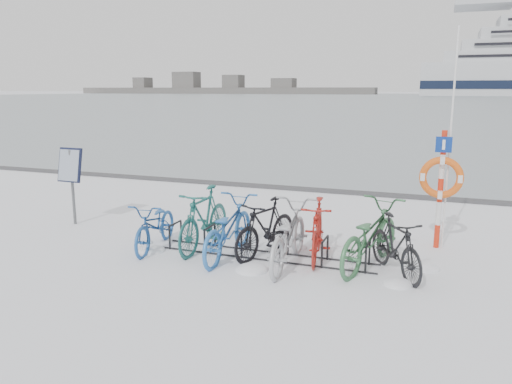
% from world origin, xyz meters
% --- Properties ---
extents(ground, '(900.00, 900.00, 0.00)m').
position_xyz_m(ground, '(0.00, 0.00, 0.00)').
color(ground, white).
rests_on(ground, ground).
extents(ice_sheet, '(400.00, 298.00, 0.02)m').
position_xyz_m(ice_sheet, '(0.00, 155.00, 0.01)').
color(ice_sheet, '#95A1A8').
rests_on(ice_sheet, ground).
extents(quay_edge, '(400.00, 0.25, 0.10)m').
position_xyz_m(quay_edge, '(0.00, 5.90, 0.05)').
color(quay_edge, '#3F3F42').
rests_on(quay_edge, ground).
extents(bike_rack, '(4.00, 0.48, 0.46)m').
position_xyz_m(bike_rack, '(0.00, 0.00, 0.18)').
color(bike_rack, black).
rests_on(bike_rack, ground).
extents(info_board, '(0.57, 0.23, 1.69)m').
position_xyz_m(info_board, '(-4.67, 0.59, 1.22)').
color(info_board, '#595B5E').
rests_on(info_board, ground).
extents(lifebuoy_station, '(0.77, 0.22, 4.00)m').
position_xyz_m(lifebuoy_station, '(2.86, 1.56, 1.34)').
color(lifebuoy_station, red).
rests_on(lifebuoy_station, ground).
extents(shoreline, '(180.00, 12.00, 9.50)m').
position_xyz_m(shoreline, '(-122.02, 260.00, 2.79)').
color(shoreline, '#4D4D4D').
rests_on(shoreline, ground).
extents(bike_0, '(0.89, 1.86, 0.94)m').
position_xyz_m(bike_0, '(-2.10, -0.19, 0.47)').
color(bike_0, '#205298').
rests_on(bike_0, ground).
extents(bike_1, '(0.58, 1.98, 1.18)m').
position_xyz_m(bike_1, '(-1.23, 0.09, 0.59)').
color(bike_1, '#1D5E59').
rests_on(bike_1, ground).
extents(bike_2, '(0.74, 2.08, 1.09)m').
position_xyz_m(bike_2, '(-0.64, -0.18, 0.54)').
color(bike_2, '#2B6BBA').
rests_on(bike_2, ground).
extents(bike_3, '(1.00, 1.82, 1.06)m').
position_xyz_m(bike_3, '(-0.03, 0.13, 0.53)').
color(bike_3, black).
rests_on(bike_3, ground).
extents(bike_4, '(0.80, 2.12, 1.10)m').
position_xyz_m(bike_4, '(0.49, -0.25, 0.55)').
color(bike_4, '#A7A9AE').
rests_on(bike_4, ground).
extents(bike_5, '(0.77, 1.84, 1.07)m').
position_xyz_m(bike_5, '(0.88, 0.27, 0.54)').
color(bike_5, '#AE2019').
rests_on(bike_5, ground).
extents(bike_6, '(1.30, 2.28, 1.13)m').
position_xyz_m(bike_6, '(1.79, 0.16, 0.57)').
color(bike_6, '#366C42').
rests_on(bike_6, ground).
extents(bike_7, '(1.29, 1.63, 0.99)m').
position_xyz_m(bike_7, '(2.24, -0.05, 0.49)').
color(bike_7, black).
rests_on(bike_7, ground).
extents(snow_drifts, '(5.60, 1.84, 0.19)m').
position_xyz_m(snow_drifts, '(0.25, -0.07, 0.00)').
color(snow_drifts, white).
rests_on(snow_drifts, ground).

